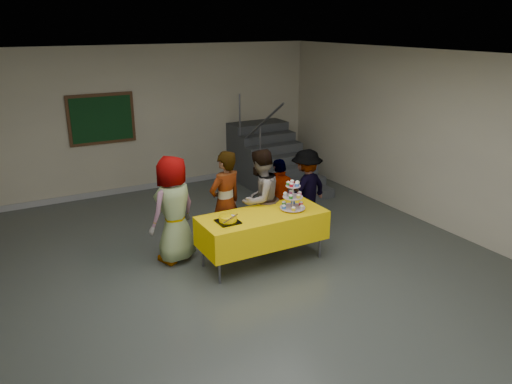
% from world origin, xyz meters
% --- Properties ---
extents(room_shell, '(10.00, 10.04, 3.02)m').
position_xyz_m(room_shell, '(0.00, 0.02, 2.13)').
color(room_shell, '#4C514C').
rests_on(room_shell, ground).
extents(bake_table, '(1.88, 0.78, 0.77)m').
position_xyz_m(bake_table, '(0.63, 0.80, 0.56)').
color(bake_table, '#595960').
rests_on(bake_table, ground).
extents(cupcake_stand, '(0.38, 0.38, 0.44)m').
position_xyz_m(cupcake_stand, '(1.12, 0.75, 0.95)').
color(cupcake_stand, silver).
rests_on(cupcake_stand, bake_table).
extents(bear_cake, '(0.32, 0.36, 0.12)m').
position_xyz_m(bear_cake, '(0.05, 0.76, 0.83)').
color(bear_cake, black).
rests_on(bear_cake, bake_table).
extents(schoolchild_a, '(0.93, 0.79, 1.62)m').
position_xyz_m(schoolchild_a, '(-0.48, 1.50, 0.81)').
color(schoolchild_a, slate).
rests_on(schoolchild_a, ground).
extents(schoolchild_b, '(0.68, 0.54, 1.63)m').
position_xyz_m(schoolchild_b, '(0.31, 1.38, 0.82)').
color(schoolchild_b, slate).
rests_on(schoolchild_b, ground).
extents(schoolchild_c, '(0.95, 0.87, 1.59)m').
position_xyz_m(schoolchild_c, '(0.88, 1.33, 0.80)').
color(schoolchild_c, slate).
rests_on(schoolchild_c, ground).
extents(schoolchild_d, '(0.84, 0.41, 1.39)m').
position_xyz_m(schoolchild_d, '(1.26, 1.35, 0.69)').
color(schoolchild_d, slate).
rests_on(schoolchild_d, ground).
extents(schoolchild_e, '(1.02, 0.74, 1.41)m').
position_xyz_m(schoolchild_e, '(1.92, 1.57, 0.71)').
color(schoolchild_e, slate).
rests_on(schoolchild_e, ground).
extents(staircase, '(1.30, 2.40, 2.04)m').
position_xyz_m(staircase, '(2.70, 4.13, 0.49)').
color(staircase, '#424447').
rests_on(staircase, ground).
extents(noticeboard, '(1.30, 0.05, 1.00)m').
position_xyz_m(noticeboard, '(-0.68, 4.96, 1.60)').
color(noticeboard, '#472B16').
rests_on(noticeboard, ground).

